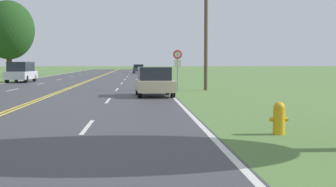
{
  "coord_description": "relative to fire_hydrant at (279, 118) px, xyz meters",
  "views": [
    {
      "loc": [
        4.91,
        3.1,
        1.87
      ],
      "look_at": [
        5.75,
        16.44,
        0.96
      ],
      "focal_mm": 50.0,
      "sensor_mm": 36.0,
      "label": 1
    }
  ],
  "objects": [
    {
      "name": "car_silver_van_mid_far",
      "position": [
        -14.34,
        31.65,
        0.54
      ],
      "size": [
        2.13,
        4.37,
        1.87
      ],
      "rotation": [
        0.0,
        0.0,
        1.52
      ],
      "color": "black",
      "rests_on": "ground"
    },
    {
      "name": "tree_mid_treeline",
      "position": [
        -20.63,
        51.0,
        5.58
      ],
      "size": [
        6.69,
        6.69,
        9.88
      ],
      "color": "#473828",
      "rests_on": "ground"
    },
    {
      "name": "car_dark_grey_hatchback_receding",
      "position": [
        -3.63,
        65.79,
        0.35
      ],
      "size": [
        1.9,
        4.16,
        1.44
      ],
      "rotation": [
        0.0,
        0.0,
        -1.59
      ],
      "color": "black",
      "rests_on": "ground"
    },
    {
      "name": "car_champagne_sedan_mid_near",
      "position": [
        -2.76,
        13.64,
        0.37
      ],
      "size": [
        2.11,
        4.03,
        1.58
      ],
      "rotation": [
        0.0,
        0.0,
        -1.52
      ],
      "color": "black",
      "rests_on": "ground"
    },
    {
      "name": "traffic_sign",
      "position": [
        -1.11,
        18.22,
        1.56
      ],
      "size": [
        0.6,
        0.1,
        2.64
      ],
      "color": "gray",
      "rests_on": "ground"
    },
    {
      "name": "utility_pole_midground",
      "position": [
        0.79,
        18.73,
        3.68
      ],
      "size": [
        1.8,
        0.24,
        7.91
      ],
      "color": "brown",
      "rests_on": "ground"
    },
    {
      "name": "fire_hydrant",
      "position": [
        0.0,
        0.0,
        0.0
      ],
      "size": [
        0.47,
        0.31,
        0.85
      ],
      "color": "gold",
      "rests_on": "ground"
    }
  ]
}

